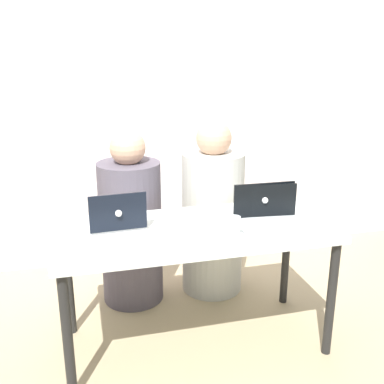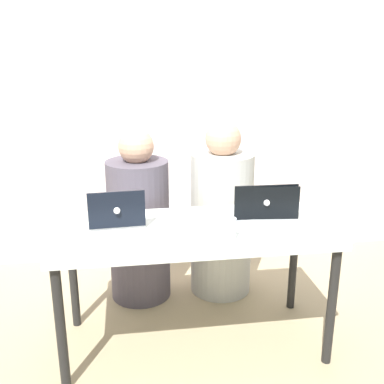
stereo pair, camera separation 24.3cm
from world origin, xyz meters
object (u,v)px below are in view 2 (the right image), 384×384
Objects in this scene: laptop_back_right at (262,209)px; laptop_front_right at (270,219)px; water_glass_right at (230,230)px; person_on_left at (139,225)px; person_on_right at (222,218)px; laptop_back_left at (117,217)px.

laptop_back_right reaches higher than laptop_front_right.
laptop_back_right is 0.97× the size of laptop_front_right.
person_on_left is at bearing 119.19° from water_glass_right.
laptop_back_right reaches higher than water_glass_right.
person_on_left is 0.98m from laptop_front_right.
laptop_back_right is (0.13, -0.50, 0.23)m from person_on_right.
water_glass_right is at bearing 83.46° from person_on_right.
laptop_back_left is at bearing 176.80° from laptop_front_right.
person_on_right is 3.90× the size of laptop_back_left.
water_glass_right is at bearing 150.83° from laptop_back_left.
person_on_right is at bearing 107.24° from laptop_front_right.
person_on_right is 0.83m from water_glass_right.
laptop_front_right is (0.82, -0.14, -0.00)m from laptop_back_left.
laptop_back_right is (0.69, -0.50, 0.25)m from person_on_left.
laptop_back_right is 0.15m from laptop_front_right.
person_on_left reaches higher than water_glass_right.
water_glass_right is (0.44, -0.78, 0.25)m from person_on_left.
laptop_front_right is at bearing 130.21° from person_on_left.
person_on_left is 0.97× the size of person_on_right.
person_on_left reaches higher than laptop_back_right.
person_on_left reaches higher than laptop_front_right.
person_on_left is at bearing -34.70° from laptop_back_right.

